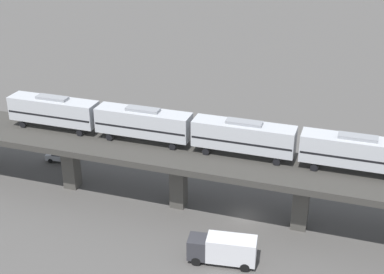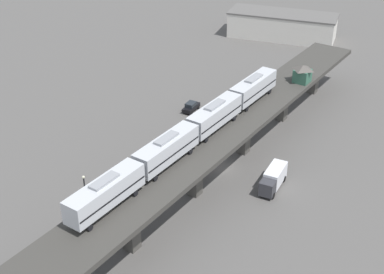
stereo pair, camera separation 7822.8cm
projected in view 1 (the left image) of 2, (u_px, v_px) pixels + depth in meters
name	position (u px, v px, depth m)	size (l,w,h in m)	color
ground_plane	(245.00, 217.00, 64.74)	(400.00, 400.00, 0.00)	#514F4C
elevated_viaduct	(246.00, 170.00, 62.05)	(29.78, 91.40, 7.55)	#393733
subway_train	(192.00, 129.00, 63.75)	(14.42, 49.06, 4.45)	silver
street_car_silver	(61.00, 155.00, 77.77)	(2.11, 4.48, 1.89)	#B7BABF
street_car_red	(266.00, 167.00, 74.38)	(3.58, 4.74, 1.89)	#AD1E1E
street_car_black	(374.00, 167.00, 74.35)	(2.40, 4.60, 1.89)	black
delivery_truck	(223.00, 249.00, 56.16)	(3.00, 7.39, 3.20)	#333338
street_lamp	(116.00, 131.00, 77.71)	(0.44, 0.44, 6.94)	black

